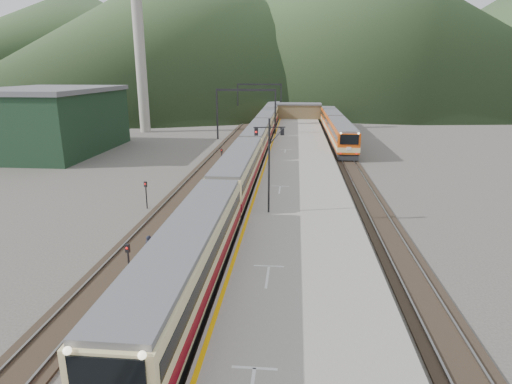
# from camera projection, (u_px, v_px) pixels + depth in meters

# --- Properties ---
(ground) EXTENTS (400.00, 400.00, 0.00)m
(ground) POSITION_uv_depth(u_px,v_px,m) (157.00, 370.00, 16.17)
(ground) COLOR #47423D
(ground) RESTS_ON ground
(track_main) EXTENTS (2.60, 200.00, 0.23)m
(track_main) POSITION_uv_depth(u_px,v_px,m) (255.00, 158.00, 54.42)
(track_main) COLOR black
(track_main) RESTS_ON ground
(track_far) EXTENTS (2.60, 200.00, 0.23)m
(track_far) POSITION_uv_depth(u_px,v_px,m) (216.00, 157.00, 54.86)
(track_far) COLOR black
(track_far) RESTS_ON ground
(track_second) EXTENTS (2.60, 200.00, 0.23)m
(track_second) POSITION_uv_depth(u_px,v_px,m) (347.00, 160.00, 53.41)
(track_second) COLOR black
(track_second) RESTS_ON ground
(platform) EXTENTS (8.00, 100.00, 1.00)m
(platform) POSITION_uv_depth(u_px,v_px,m) (299.00, 158.00, 51.90)
(platform) COLOR gray
(platform) RESTS_ON ground
(gantry_near) EXTENTS (9.55, 0.25, 8.00)m
(gantry_near) POSITION_uv_depth(u_px,v_px,m) (246.00, 104.00, 67.49)
(gantry_near) COLOR black
(gantry_near) RESTS_ON ground
(gantry_far) EXTENTS (9.55, 0.25, 8.00)m
(gantry_far) POSITION_uv_depth(u_px,v_px,m) (259.00, 95.00, 91.41)
(gantry_far) COLOR black
(gantry_far) RESTS_ON ground
(warehouse) EXTENTS (14.50, 20.50, 8.60)m
(warehouse) POSITION_uv_depth(u_px,v_px,m) (50.00, 120.00, 57.61)
(warehouse) COLOR black
(warehouse) RESTS_ON ground
(smokestack) EXTENTS (1.80, 1.80, 30.00)m
(smokestack) POSITION_uv_depth(u_px,v_px,m) (139.00, 44.00, 73.26)
(smokestack) COLOR #9E998E
(smokestack) RESTS_ON ground
(station_shed) EXTENTS (9.40, 4.40, 3.10)m
(station_shed) POSITION_uv_depth(u_px,v_px,m) (299.00, 111.00, 89.60)
(station_shed) COLOR brown
(station_shed) RESTS_ON platform
(hill_a) EXTENTS (180.00, 180.00, 60.00)m
(hill_a) POSITION_uv_depth(u_px,v_px,m) (198.00, 25.00, 193.15)
(hill_a) COLOR #304826
(hill_a) RESTS_ON ground
(hill_b) EXTENTS (220.00, 220.00, 75.00)m
(hill_b) POSITION_uv_depth(u_px,v_px,m) (346.00, 16.00, 223.21)
(hill_b) COLOR #304826
(hill_b) RESTS_ON ground
(hill_d) EXTENTS (200.00, 200.00, 55.00)m
(hill_d) POSITION_uv_depth(u_px,v_px,m) (82.00, 39.00, 248.70)
(hill_d) COLOR #304826
(hill_d) RESTS_ON ground
(main_train) EXTENTS (2.73, 93.67, 3.33)m
(main_train) POSITION_uv_depth(u_px,v_px,m) (257.00, 140.00, 56.85)
(main_train) COLOR beige
(main_train) RESTS_ON track_main
(second_train) EXTENTS (2.72, 37.05, 3.32)m
(second_train) POSITION_uv_depth(u_px,v_px,m) (336.00, 127.00, 69.14)
(second_train) COLOR #D44B0E
(second_train) RESTS_ON track_second
(signal_mast) EXTENTS (2.18, 0.53, 6.72)m
(signal_mast) POSITION_uv_depth(u_px,v_px,m) (269.00, 156.00, 29.80)
(signal_mast) COLOR black
(signal_mast) RESTS_ON platform
(short_signal_a) EXTENTS (0.25, 0.21, 2.27)m
(short_signal_a) POSITION_uv_depth(u_px,v_px,m) (128.00, 259.00, 22.24)
(short_signal_a) COLOR black
(short_signal_a) RESTS_ON ground
(short_signal_b) EXTENTS (0.27, 0.23, 2.27)m
(short_signal_b) POSITION_uv_depth(u_px,v_px,m) (222.00, 156.00, 48.63)
(short_signal_b) COLOR black
(short_signal_b) RESTS_ON ground
(short_signal_c) EXTENTS (0.26, 0.22, 2.27)m
(short_signal_c) POSITION_uv_depth(u_px,v_px,m) (146.00, 191.00, 34.50)
(short_signal_c) COLOR black
(short_signal_c) RESTS_ON ground
(worker) EXTENTS (0.70, 0.58, 1.64)m
(worker) POSITION_uv_depth(u_px,v_px,m) (150.00, 249.00, 25.09)
(worker) COLOR black
(worker) RESTS_ON ground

